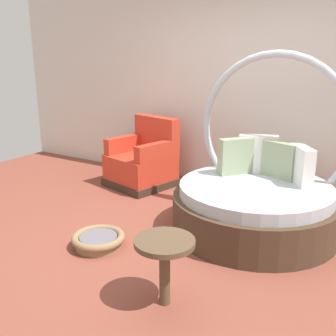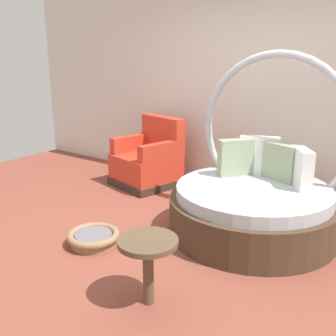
{
  "view_description": "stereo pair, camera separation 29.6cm",
  "coord_description": "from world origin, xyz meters",
  "px_view_note": "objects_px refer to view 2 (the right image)",
  "views": [
    {
      "loc": [
        1.82,
        -2.89,
        1.78
      ],
      "look_at": [
        -0.38,
        0.69,
        0.55
      ],
      "focal_mm": 41.63,
      "sensor_mm": 36.0,
      "label": 1
    },
    {
      "loc": [
        2.06,
        -2.72,
        1.78
      ],
      "look_at": [
        -0.38,
        0.69,
        0.55
      ],
      "focal_mm": 41.63,
      "sensor_mm": 36.0,
      "label": 2
    }
  ],
  "objects_px": {
    "round_daybed": "(256,197)",
    "red_armchair": "(149,162)",
    "side_table": "(148,251)",
    "pet_basket": "(94,237)"
  },
  "relations": [
    {
      "from": "round_daybed",
      "to": "red_armchair",
      "type": "bearing_deg",
      "value": 163.11
    },
    {
      "from": "red_armchair",
      "to": "side_table",
      "type": "xyz_separation_m",
      "value": [
        1.71,
        -2.18,
        0.1
      ]
    },
    {
      "from": "round_daybed",
      "to": "red_armchair",
      "type": "height_order",
      "value": "round_daybed"
    },
    {
      "from": "red_armchair",
      "to": "side_table",
      "type": "relative_size",
      "value": 1.85
    },
    {
      "from": "pet_basket",
      "to": "side_table",
      "type": "xyz_separation_m",
      "value": [
        1.01,
        -0.42,
        0.35
      ]
    },
    {
      "from": "side_table",
      "to": "red_armchair",
      "type": "bearing_deg",
      "value": 128.17
    },
    {
      "from": "pet_basket",
      "to": "side_table",
      "type": "bearing_deg",
      "value": -22.45
    },
    {
      "from": "round_daybed",
      "to": "red_armchair",
      "type": "relative_size",
      "value": 1.9
    },
    {
      "from": "side_table",
      "to": "round_daybed",
      "type": "bearing_deg",
      "value": 85.54
    },
    {
      "from": "red_armchair",
      "to": "pet_basket",
      "type": "height_order",
      "value": "red_armchair"
    }
  ]
}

